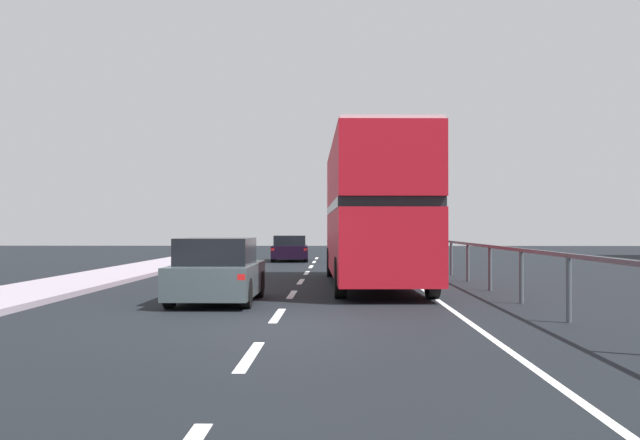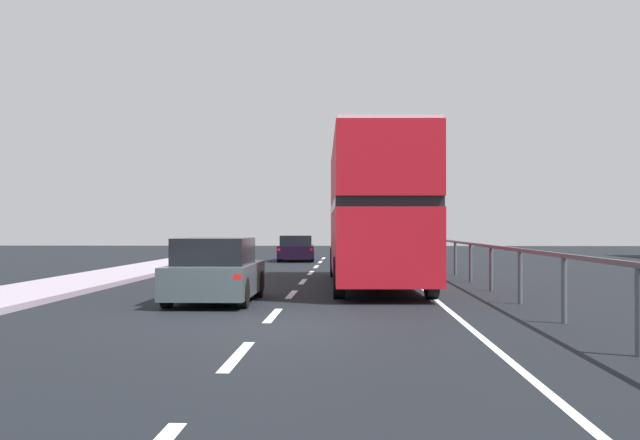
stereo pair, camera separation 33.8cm
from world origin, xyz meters
TOP-DOWN VIEW (x-y plane):
  - ground_plane at (0.00, 0.00)m, footprint 73.13×120.00m
  - lane_paint_markings at (2.07, 8.71)m, footprint 3.65×46.00m
  - bridge_side_railing at (5.28, 9.00)m, footprint 0.10×42.00m
  - double_decker_bus_red at (2.19, 9.00)m, footprint 2.82×11.42m
  - hatchback_car_near at (-1.57, 3.82)m, footprint 1.82×4.04m
  - sedan_car_ahead at (-1.28, 25.75)m, footprint 2.00×4.34m

SIDE VIEW (x-z plane):
  - ground_plane at x=0.00m, z-range -0.10..0.00m
  - lane_paint_markings at x=2.07m, z-range 0.00..0.01m
  - sedan_car_ahead at x=-1.28m, z-range -0.02..1.30m
  - hatchback_car_near at x=-1.57m, z-range -0.04..1.43m
  - bridge_side_railing at x=5.28m, z-range 0.37..1.61m
  - double_decker_bus_red at x=2.19m, z-range 0.15..4.37m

